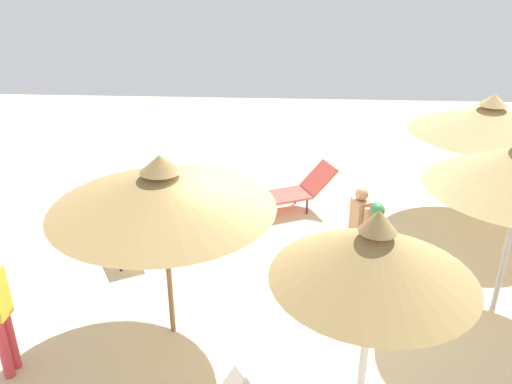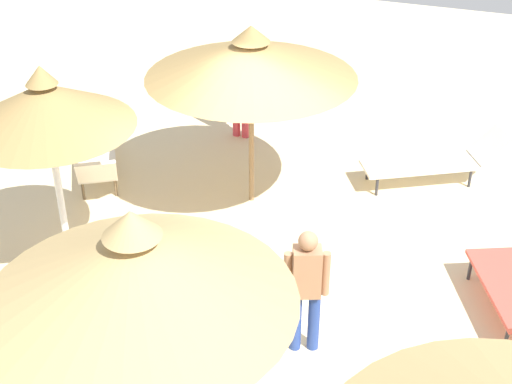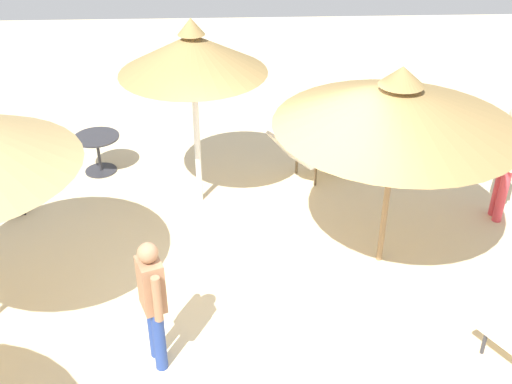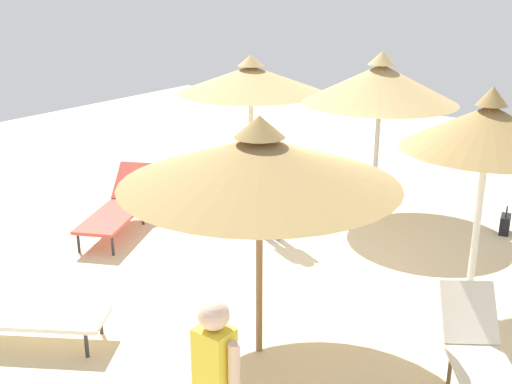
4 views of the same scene
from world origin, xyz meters
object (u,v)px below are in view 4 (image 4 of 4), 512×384
Objects in this scene: lounge_chair_back at (6,312)px; handbag at (505,223)px; lounge_chair_far_left at (119,205)px; parasol_umbrella_front at (251,79)px; person_standing_edge at (272,186)px; parasol_umbrella_far_right at (381,84)px; parasol_umbrella_center at (259,160)px; parasol_umbrella_near_right at (489,128)px; lounge_chair_near_left at (490,376)px; beach_ball at (201,194)px.

lounge_chair_back is 4.70× the size of handbag.
lounge_chair_far_left reaches higher than handbag.
parasol_umbrella_front is 3.64m from person_standing_edge.
handbag is at bearing 9.95° from parasol_umbrella_far_right.
parasol_umbrella_center is 5.63m from handbag.
parasol_umbrella_near_right reaches higher than lounge_chair_back.
parasol_umbrella_front is at bearing 141.61° from lounge_chair_near_left.
beach_ball is at bearing 104.00° from lounge_chair_back.
lounge_chair_near_left is at bearing 8.44° from parasol_umbrella_center.
person_standing_edge is at bearing 174.03° from parasol_umbrella_near_right.
parasol_umbrella_near_right is at bearing 56.76° from parasol_umbrella_center.
lounge_chair_back is at bearing -64.93° from lounge_chair_far_left.
person_standing_edge is at bearing -141.48° from handbag.
parasol_umbrella_far_right is 1.30× the size of lounge_chair_near_left.
parasol_umbrella_front is at bearing 102.26° from lounge_chair_back.
parasol_umbrella_far_right reaches higher than handbag.
handbag is at bearing 38.52° from person_standing_edge.
parasol_umbrella_far_right is 8.31× the size of beach_ball.
parasol_umbrella_front is (-3.08, 0.62, -0.27)m from parasol_umbrella_far_right.
lounge_chair_back is 1.42× the size of person_standing_edge.
parasol_umbrella_near_right is at bearing -28.23° from parasol_umbrella_front.
parasol_umbrella_far_right reaches higher than lounge_chair_back.
parasol_umbrella_near_right is 3.53m from person_standing_edge.
lounge_chair_far_left is at bearing -134.12° from parasol_umbrella_far_right.
handbag is (-1.05, 4.73, -0.26)m from lounge_chair_near_left.
lounge_chair_far_left is 1.38× the size of person_standing_edge.
parasol_umbrella_far_right is at bearing -170.05° from handbag.
beach_ball is at bearing 137.38° from parasol_umbrella_center.
parasol_umbrella_far_right is 3.16m from parasol_umbrella_front.
parasol_umbrella_far_right reaches higher than lounge_chair_near_left.
parasol_umbrella_front is at bearing 90.76° from lounge_chair_far_left.
lounge_chair_back is at bearing -104.55° from parasol_umbrella_far_right.
lounge_chair_far_left is at bearing -145.92° from handbag.
lounge_chair_back reaches higher than handbag.
lounge_chair_far_left is at bearing 157.81° from parasol_umbrella_center.
parasol_umbrella_center is 3.38m from lounge_chair_back.
handbag is 5.25m from beach_ball.
parasol_umbrella_near_right reaches higher than lounge_chair_near_left.
parasol_umbrella_far_right reaches higher than parasol_umbrella_front.
parasol_umbrella_center is (3.92, -5.33, 0.18)m from parasol_umbrella_front.
lounge_chair_far_left is (-5.43, -0.81, -1.85)m from parasol_umbrella_near_right.
handbag reaches higher than beach_ball.
parasol_umbrella_center is (-1.56, -2.39, -0.09)m from parasol_umbrella_near_right.
parasol_umbrella_front is at bearing 151.77° from parasol_umbrella_near_right.
parasol_umbrella_near_right is 5.95× the size of handbag.
parasol_umbrella_far_right reaches higher than beach_ball.
lounge_chair_near_left is 6.72m from beach_ball.
parasol_umbrella_far_right is at bearing 67.60° from person_standing_edge.
handbag is (3.75, 6.56, -0.21)m from lounge_chair_back.
parasol_umbrella_center is at bearing -53.68° from parasol_umbrella_front.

